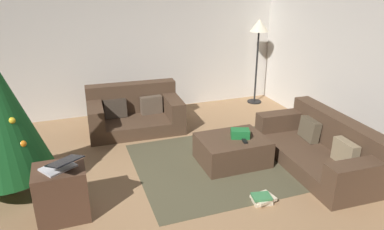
% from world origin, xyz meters
% --- Properties ---
extents(ground_plane, '(6.40, 6.40, 0.00)m').
position_xyz_m(ground_plane, '(0.00, 0.00, 0.00)').
color(ground_plane, '#93704C').
extents(rear_partition, '(6.40, 0.12, 2.60)m').
position_xyz_m(rear_partition, '(0.00, 3.14, 1.30)').
color(rear_partition, beige).
rests_on(rear_partition, ground_plane).
extents(couch_left, '(1.54, 0.97, 0.72)m').
position_xyz_m(couch_left, '(0.10, 2.25, 0.28)').
color(couch_left, '#473323').
rests_on(couch_left, ground_plane).
extents(couch_right, '(0.97, 1.91, 0.66)m').
position_xyz_m(couch_right, '(2.25, 0.13, 0.25)').
color(couch_right, '#473323').
rests_on(couch_right, ground_plane).
extents(ottoman, '(0.90, 0.70, 0.36)m').
position_xyz_m(ottoman, '(1.13, 0.61, 0.18)').
color(ottoman, '#473323').
rests_on(ottoman, ground_plane).
extents(gift_box, '(0.29, 0.24, 0.11)m').
position_xyz_m(gift_box, '(1.23, 0.59, 0.42)').
color(gift_box, '#19662D').
rests_on(gift_box, ottoman).
extents(tv_remote, '(0.08, 0.17, 0.02)m').
position_xyz_m(tv_remote, '(1.23, 0.46, 0.37)').
color(tv_remote, black).
rests_on(tv_remote, ottoman).
extents(side_table, '(0.52, 0.44, 0.58)m').
position_xyz_m(side_table, '(-1.08, 0.13, 0.29)').
color(side_table, '#4C3323').
rests_on(side_table, ground_plane).
extents(laptop, '(0.47, 0.49, 0.17)m').
position_xyz_m(laptop, '(-1.05, 0.08, 0.64)').
color(laptop, silver).
rests_on(laptop, side_table).
extents(book_stack, '(0.28, 0.24, 0.10)m').
position_xyz_m(book_stack, '(1.04, -0.38, 0.05)').
color(book_stack, beige).
rests_on(book_stack, ground_plane).
extents(corner_lamp, '(0.36, 0.36, 1.66)m').
position_xyz_m(corner_lamp, '(2.66, 2.73, 1.41)').
color(corner_lamp, black).
rests_on(corner_lamp, ground_plane).
extents(area_rug, '(2.60, 2.00, 0.01)m').
position_xyz_m(area_rug, '(1.13, 0.61, 0.00)').
color(area_rug, '#494530').
rests_on(area_rug, ground_plane).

